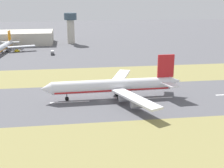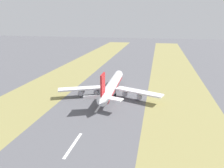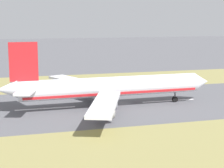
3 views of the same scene
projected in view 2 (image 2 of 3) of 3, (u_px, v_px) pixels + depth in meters
name	position (u px, v px, depth m)	size (l,w,h in m)	color
ground_plane	(109.00, 92.00, 144.62)	(800.00, 800.00, 0.00)	#56565B
grass_median_west	(47.00, 88.00, 153.50)	(40.00, 600.00, 0.01)	olive
grass_median_east	(180.00, 97.00, 135.73)	(40.00, 600.00, 0.01)	olive
centreline_dash_near	(73.00, 145.00, 84.61)	(1.20, 18.00, 0.01)	silver
centreline_dash_mid	(100.00, 106.00, 122.04)	(1.20, 18.00, 0.01)	silver
centreline_dash_far	(114.00, 85.00, 159.46)	(1.20, 18.00, 0.01)	silver
airplane_main_jet	(111.00, 86.00, 136.65)	(64.11, 67.12, 20.20)	white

